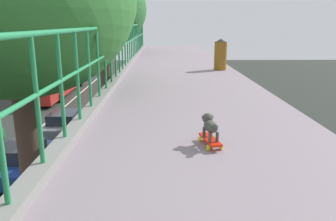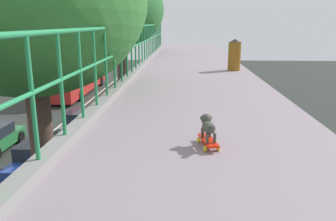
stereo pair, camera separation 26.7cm
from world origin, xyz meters
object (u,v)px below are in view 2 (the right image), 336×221
(small_dog, at_px, (208,125))
(litter_bin, at_px, (234,55))
(car_grey_seventh, at_px, (83,121))
(car_blue_fifth, at_px, (42,157))
(toy_skateboard, at_px, (208,141))
(city_bus, at_px, (78,74))

(small_dog, relative_size, litter_bin, 0.41)
(litter_bin, bearing_deg, car_grey_seventh, 127.99)
(car_blue_fifth, relative_size, car_grey_seventh, 1.06)
(car_grey_seventh, relative_size, litter_bin, 4.51)
(toy_skateboard, distance_m, small_dog, 0.18)
(car_blue_fifth, bearing_deg, car_grey_seventh, 87.74)
(car_blue_fifth, height_order, small_dog, small_dog)
(small_dog, xyz_separation_m, litter_bin, (1.20, 6.46, 0.22))
(car_blue_fifth, xyz_separation_m, small_dog, (6.81, -10.60, 4.87))
(car_blue_fifth, relative_size, city_bus, 0.37)
(car_blue_fifth, bearing_deg, city_bus, 101.85)
(city_bus, bearing_deg, car_grey_seventh, -71.65)
(car_grey_seventh, relative_size, city_bus, 0.34)
(small_dog, bearing_deg, toy_skateboard, -56.08)
(car_grey_seventh, bearing_deg, car_blue_fifth, -92.26)
(car_blue_fifth, bearing_deg, litter_bin, -27.33)
(car_grey_seventh, distance_m, city_bus, 12.62)
(car_blue_fifth, distance_m, small_dog, 13.51)
(car_blue_fifth, xyz_separation_m, toy_skateboard, (6.82, -10.61, 4.68))
(city_bus, bearing_deg, litter_bin, -61.80)
(litter_bin, bearing_deg, toy_skateboard, -100.45)
(toy_skateboard, relative_size, small_dog, 1.28)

